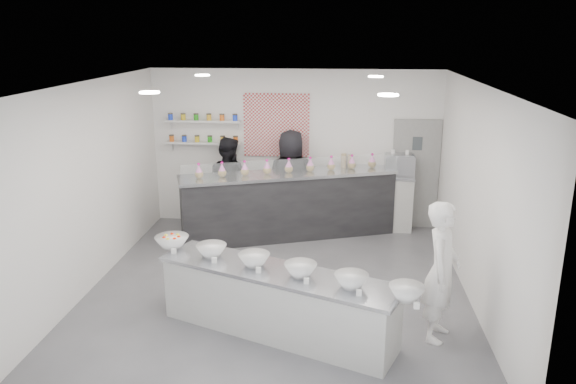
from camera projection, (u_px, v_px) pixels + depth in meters
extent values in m
plane|color=#515156|center=(278.00, 289.00, 8.31)|extent=(6.00, 6.00, 0.00)
plane|color=white|center=(276.00, 84.00, 7.47)|extent=(6.00, 6.00, 0.00)
plane|color=white|center=(295.00, 148.00, 10.76)|extent=(5.50, 0.00, 5.50)
plane|color=white|center=(89.00, 187.00, 8.14)|extent=(0.00, 6.00, 6.00)
plane|color=white|center=(477.00, 197.00, 7.64)|extent=(0.00, 6.00, 6.00)
cube|color=gray|center=(415.00, 174.00, 10.64)|extent=(0.88, 0.04, 2.10)
cube|color=#AD2629|center=(276.00, 125.00, 10.64)|extent=(1.25, 0.03, 1.20)
cube|color=silver|center=(204.00, 143.00, 10.79)|extent=(1.45, 0.22, 0.04)
cube|color=silver|center=(203.00, 121.00, 10.68)|extent=(1.45, 0.22, 0.04)
cylinder|color=white|center=(150.00, 92.00, 6.65)|extent=(0.24, 0.24, 0.02)
cylinder|color=white|center=(388.00, 95.00, 6.39)|extent=(0.24, 0.24, 0.02)
cylinder|color=white|center=(202.00, 75.00, 9.13)|extent=(0.24, 0.24, 0.02)
cylinder|color=white|center=(376.00, 77.00, 8.88)|extent=(0.24, 0.24, 0.02)
cube|color=#B6B6B1|center=(277.00, 302.00, 7.00)|extent=(3.15, 1.84, 0.85)
cube|color=black|center=(289.00, 205.00, 10.25)|extent=(3.95, 2.00, 1.22)
cube|color=white|center=(294.00, 168.00, 9.71)|extent=(3.66, 1.32, 0.33)
cube|color=#B6B6B1|center=(375.00, 203.00, 10.68)|extent=(1.41, 0.45, 1.05)
cube|color=#93969E|center=(399.00, 166.00, 10.43)|extent=(0.54, 0.37, 0.41)
imported|color=white|center=(441.00, 272.00, 6.78)|extent=(0.61, 0.75, 1.76)
imported|color=black|center=(228.00, 183.00, 10.66)|extent=(1.02, 0.89, 1.78)
imported|color=black|center=(291.00, 181.00, 10.53)|extent=(1.05, 0.80, 1.93)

